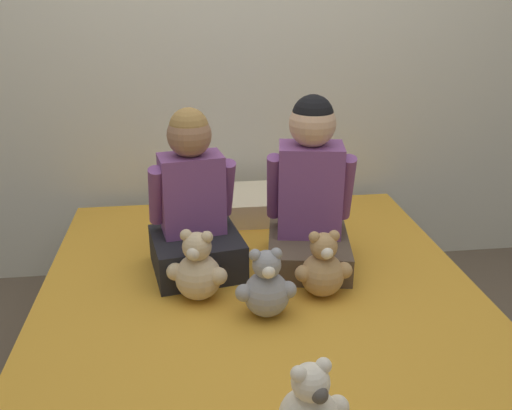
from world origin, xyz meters
The scene contains 10 objects.
ground_plane centered at (0.00, 0.00, 0.00)m, with size 14.00×14.00×0.00m, color brown.
wall_behind_bed centered at (0.00, 1.09, 1.25)m, with size 8.00×0.06×2.50m.
bed centered at (0.00, 0.00, 0.21)m, with size 1.59×1.94×0.42m.
child_on_left centered at (-0.22, 0.29, 0.67)m, with size 0.37×0.36×0.62m.
child_on_right centered at (0.22, 0.30, 0.69)m, with size 0.37×0.42×0.65m.
teddy_bear_held_by_left_child centered at (-0.22, 0.06, 0.53)m, with size 0.21×0.16×0.26m.
teddy_bear_held_by_right_child centered at (0.21, 0.03, 0.52)m, with size 0.21×0.15×0.25m.
teddy_bear_between_children centered at (0.00, -0.07, 0.52)m, with size 0.20×0.15×0.24m.
teddy_bear_at_foot_of_bed centered at (0.02, -0.62, 0.52)m, with size 0.19×0.15×0.23m.
pillow_at_headboard centered at (0.00, 0.77, 0.47)m, with size 0.56×0.34×0.11m.
Camera 1 is at (-0.23, -1.59, 1.44)m, focal length 38.00 mm.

